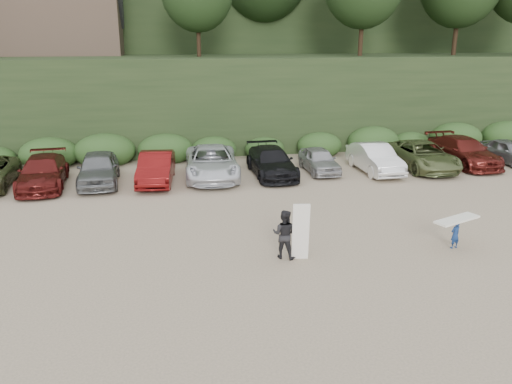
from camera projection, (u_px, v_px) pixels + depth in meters
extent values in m
plane|color=tan|center=(322.00, 249.00, 17.66)|extent=(120.00, 120.00, 0.00)
cube|color=black|center=(234.00, 96.00, 37.48)|extent=(80.00, 14.00, 6.00)
cube|color=black|center=(210.00, 31.00, 52.94)|extent=(90.00, 30.00, 16.00)
cube|color=#2B491E|center=(243.00, 148.00, 31.03)|extent=(46.20, 2.00, 1.20)
cube|color=brown|center=(64.00, 26.00, 35.82)|extent=(8.00, 6.00, 4.00)
imported|color=#551513|center=(43.00, 172.00, 24.85)|extent=(2.50, 5.37, 1.52)
imported|color=slate|center=(98.00, 168.00, 25.34)|extent=(2.15, 4.91, 1.65)
imported|color=maroon|center=(156.00, 168.00, 25.61)|extent=(2.05, 4.86, 1.56)
imported|color=silver|center=(212.00, 162.00, 26.58)|extent=(3.05, 6.07, 1.65)
imported|color=black|center=(271.00, 162.00, 26.96)|extent=(2.23, 5.22, 1.50)
imported|color=#A1A2A6|center=(319.00, 160.00, 27.75)|extent=(1.65, 3.99, 1.35)
imported|color=white|center=(375.00, 158.00, 27.67)|extent=(1.74, 4.78, 1.56)
imported|color=#5F6B3E|center=(422.00, 155.00, 28.41)|extent=(2.58, 5.56, 1.54)
imported|color=#5C1915|center=(463.00, 151.00, 29.26)|extent=(2.52, 5.66, 1.61)
imported|color=slate|center=(510.00, 152.00, 29.65)|extent=(1.98, 4.27, 1.42)
imported|color=navy|center=(455.00, 235.00, 17.58)|extent=(0.42, 0.33, 1.02)
cube|color=white|center=(457.00, 219.00, 17.41)|extent=(1.93, 1.18, 0.07)
imported|color=black|center=(284.00, 234.00, 16.71)|extent=(1.03, 0.96, 1.70)
cube|color=silver|center=(301.00, 232.00, 16.50)|extent=(0.60, 0.37, 2.00)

